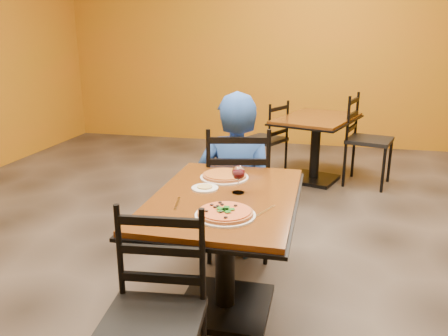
% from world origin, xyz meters
% --- Properties ---
extents(floor, '(7.00, 8.00, 0.01)m').
position_xyz_m(floor, '(0.00, 0.00, 0.00)').
color(floor, black).
rests_on(floor, ground).
extents(wall_back, '(7.00, 0.01, 3.00)m').
position_xyz_m(wall_back, '(0.00, 4.00, 1.50)').
color(wall_back, '#AF6013').
rests_on(wall_back, ground).
extents(table_main, '(0.83, 1.23, 0.75)m').
position_xyz_m(table_main, '(0.00, -0.50, 0.56)').
color(table_main, '#663210').
rests_on(table_main, floor).
extents(table_second, '(1.07, 1.29, 0.75)m').
position_xyz_m(table_second, '(0.44, 2.21, 0.55)').
color(table_second, '#663210').
rests_on(table_second, floor).
extents(chair_main_near, '(0.46, 0.46, 0.92)m').
position_xyz_m(chair_main_near, '(-0.12, -1.35, 0.46)').
color(chair_main_near, black).
rests_on(chair_main_near, floor).
extents(chair_main_far, '(0.55, 0.55, 1.02)m').
position_xyz_m(chair_main_far, '(-0.08, 0.27, 0.51)').
color(chair_main_far, black).
rests_on(chair_main_far, floor).
extents(chair_second_left, '(0.55, 0.55, 0.91)m').
position_xyz_m(chair_second_left, '(-0.14, 2.21, 0.46)').
color(chair_second_left, black).
rests_on(chair_second_left, floor).
extents(chair_second_right, '(0.56, 0.56, 1.01)m').
position_xyz_m(chair_second_right, '(1.03, 2.21, 0.50)').
color(chair_second_right, black).
rests_on(chair_second_right, floor).
extents(diner, '(0.62, 0.41, 1.24)m').
position_xyz_m(diner, '(-0.10, 0.35, 0.62)').
color(diner, navy).
rests_on(diner, floor).
extents(plate_main, '(0.31, 0.31, 0.01)m').
position_xyz_m(plate_main, '(0.07, -0.80, 0.76)').
color(plate_main, white).
rests_on(plate_main, table_main).
extents(pizza_main, '(0.28, 0.28, 0.02)m').
position_xyz_m(pizza_main, '(0.07, -0.80, 0.77)').
color(pizza_main, maroon).
rests_on(pizza_main, plate_main).
extents(plate_far, '(0.31, 0.31, 0.01)m').
position_xyz_m(plate_far, '(-0.07, -0.19, 0.76)').
color(plate_far, white).
rests_on(plate_far, table_main).
extents(pizza_far, '(0.28, 0.28, 0.02)m').
position_xyz_m(pizza_far, '(-0.07, -0.19, 0.77)').
color(pizza_far, '#C08D25').
rests_on(pizza_far, plate_far).
extents(side_plate, '(0.16, 0.16, 0.01)m').
position_xyz_m(side_plate, '(-0.14, -0.42, 0.76)').
color(side_plate, white).
rests_on(side_plate, table_main).
extents(dip, '(0.09, 0.09, 0.01)m').
position_xyz_m(dip, '(-0.14, -0.42, 0.76)').
color(dip, tan).
rests_on(dip, side_plate).
extents(wine_glass, '(0.08, 0.08, 0.18)m').
position_xyz_m(wine_glass, '(0.07, -0.45, 0.84)').
color(wine_glass, white).
rests_on(wine_glass, table_main).
extents(fork, '(0.05, 0.19, 0.00)m').
position_xyz_m(fork, '(-0.22, -0.69, 0.75)').
color(fork, silver).
rests_on(fork, table_main).
extents(knife, '(0.10, 0.20, 0.00)m').
position_xyz_m(knife, '(0.25, -0.71, 0.75)').
color(knife, silver).
rests_on(knife, table_main).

